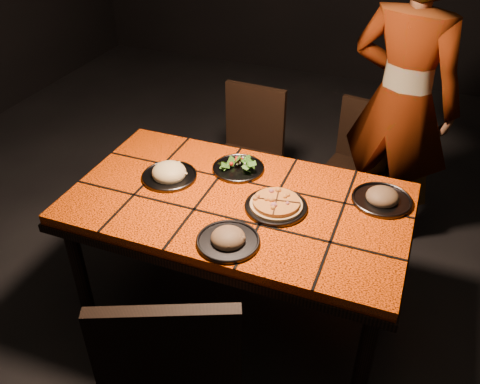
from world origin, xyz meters
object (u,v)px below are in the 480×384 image
(diner, at_px, (402,103))
(plate_pizza, at_px, (276,205))
(chair_near, at_px, (175,370))
(plate_pasta, at_px, (169,174))
(dining_table, at_px, (238,212))
(chair_far_left, at_px, (249,147))
(chair_far_right, at_px, (359,158))

(diner, distance_m, plate_pizza, 1.11)
(chair_near, xyz_separation_m, plate_pizza, (0.10, 0.85, 0.17))
(plate_pasta, bearing_deg, plate_pizza, -4.86)
(diner, bearing_deg, dining_table, 76.23)
(chair_far_left, relative_size, diner, 0.49)
(chair_far_left, relative_size, chair_far_right, 1.07)
(dining_table, relative_size, chair_far_left, 1.81)
(chair_far_right, relative_size, diner, 0.46)
(dining_table, relative_size, diner, 0.89)
(plate_pizza, bearing_deg, chair_far_left, 117.67)
(chair_far_right, bearing_deg, plate_pasta, -118.80)
(dining_table, distance_m, plate_pasta, 0.41)
(dining_table, xyz_separation_m, chair_far_left, (-0.27, 0.87, -0.16))
(dining_table, xyz_separation_m, chair_far_right, (0.42, 1.05, -0.19))
(chair_far_left, height_order, plate_pizza, chair_far_left)
(chair_far_left, height_order, chair_far_right, chair_far_left)
(diner, bearing_deg, plate_pizza, 84.80)
(plate_pasta, bearing_deg, chair_far_right, 50.87)
(dining_table, relative_size, plate_pasta, 5.81)
(diner, height_order, plate_pasta, diner)
(chair_far_left, bearing_deg, dining_table, -69.75)
(dining_table, distance_m, chair_near, 0.87)
(diner, relative_size, plate_pizza, 6.20)
(chair_near, xyz_separation_m, chair_far_right, (0.33, 1.90, -0.12))
(dining_table, relative_size, chair_far_right, 1.94)
(plate_pizza, distance_m, plate_pasta, 0.58)
(chair_far_left, bearing_deg, chair_near, -75.04)
(chair_far_right, distance_m, plate_pizza, 1.11)
(dining_table, bearing_deg, chair_far_right, 68.02)
(chair_far_right, distance_m, diner, 0.47)
(dining_table, bearing_deg, plate_pasta, 173.14)
(dining_table, height_order, plate_pizza, plate_pizza)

